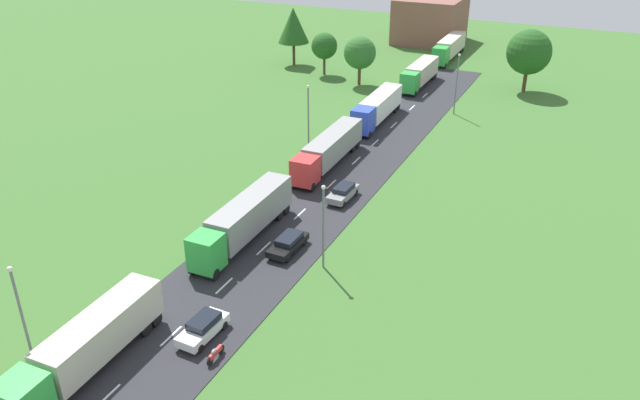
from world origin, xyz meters
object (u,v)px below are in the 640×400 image
object	(u,v)px
tree_oak	(529,52)
tree_pine	(324,46)
truck_second	(244,219)
car_third	(288,243)
truck_lead	(87,345)
car_second	(203,327)
lamppost_second	(323,222)
truck_sixth	(449,47)
truck_fourth	(377,107)
tree_birch	(293,25)
truck_fifth	(420,73)
motorcycle_courier	(215,353)
truck_third	(329,149)
lamppost_fourth	(457,81)
lamppost_lead	(22,314)
lamppost_third	(308,114)
distant_building	(430,20)
car_fourth	(343,192)
tree_elm	(360,53)

from	to	relation	value
tree_oak	tree_pine	distance (m)	31.97
truck_second	car_third	world-z (taller)	truck_second
truck_lead	car_second	xyz separation A→B (m)	(4.78, 5.93, -1.21)
truck_lead	lamppost_second	bearing A→B (deg)	64.20
truck_sixth	car_third	distance (m)	71.63
truck_fourth	car_third	bearing A→B (deg)	-82.36
car_second	tree_birch	world-z (taller)	tree_birch
truck_fifth	motorcycle_courier	distance (m)	67.52
truck_fifth	car_second	bearing A→B (deg)	-86.14
truck_third	lamppost_fourth	bearing A→B (deg)	70.79
truck_fifth	lamppost_lead	xyz separation A→B (m)	(-3.70, -73.02, 2.39)
truck_fifth	lamppost_third	bearing A→B (deg)	-97.68
truck_fourth	truck_sixth	distance (m)	37.24
truck_sixth	lamppost_lead	bearing A→B (deg)	-92.17
tree_oak	distant_building	distance (m)	35.34
truck_third	truck_fourth	bearing A→B (deg)	90.55
car_fourth	motorcycle_courier	xyz separation A→B (m)	(1.69, -25.61, -0.28)
lamppost_lead	car_second	bearing A→B (deg)	42.49
truck_fifth	tree_pine	size ratio (longest dim) A/B	1.82
truck_sixth	distant_building	world-z (taller)	distant_building
tree_pine	car_third	bearing A→B (deg)	-68.47
car_third	car_second	bearing A→B (deg)	-89.98
truck_second	motorcycle_courier	world-z (taller)	truck_second
truck_fourth	lamppost_lead	distance (m)	54.67
motorcycle_courier	truck_fifth	bearing A→B (deg)	95.52
truck_fifth	tree_pine	distance (m)	16.56
truck_lead	tree_elm	distance (m)	68.99
truck_fourth	lamppost_fourth	xyz separation A→B (m)	(8.43, 7.81, 2.57)
car_fourth	truck_lead	bearing A→B (deg)	-99.79
truck_third	distant_building	xyz separation A→B (m)	(-7.51, 65.56, 2.21)
lamppost_fourth	distant_building	size ratio (longest dim) A/B	0.62
car_second	lamppost_fourth	bearing A→B (deg)	85.99
truck_second	lamppost_second	bearing A→B (deg)	-7.34
truck_lead	truck_second	xyz separation A→B (m)	(0.40, 18.82, 0.11)
truck_lead	lamppost_lead	size ratio (longest dim) A/B	1.61
car_third	lamppost_second	bearing A→B (deg)	-14.64
motorcycle_courier	tree_birch	bearing A→B (deg)	113.22
car_second	tree_oak	distance (m)	70.78
lamppost_third	tree_oak	size ratio (longest dim) A/B	0.85
tree_oak	truck_third	bearing A→B (deg)	-111.63
truck_sixth	tree_pine	xyz separation A→B (m)	(-16.12, -18.80, 2.56)
car_third	tree_birch	xyz separation A→B (m)	(-28.18, 56.07, 6.03)
truck_second	lamppost_second	distance (m)	8.51
car_fourth	lamppost_third	world-z (taller)	lamppost_third
car_fourth	lamppost_third	distance (m)	14.33
truck_sixth	lamppost_fourth	world-z (taller)	lamppost_fourth
truck_lead	tree_oak	world-z (taller)	tree_oak
lamppost_lead	truck_third	bearing A→B (deg)	84.53
truck_second	lamppost_third	world-z (taller)	lamppost_third
car_fourth	tree_birch	distance (m)	53.55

